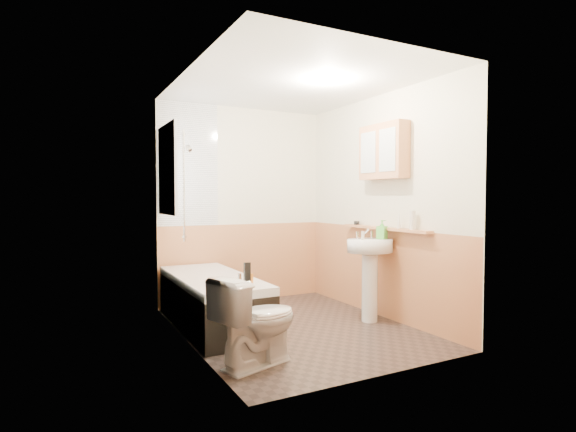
# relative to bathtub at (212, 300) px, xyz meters

# --- Properties ---
(floor) EXTENTS (2.80, 2.80, 0.00)m
(floor) POSITION_rel_bathtub_xyz_m (0.73, -0.47, -0.28)
(floor) COLOR #302622
(floor) RESTS_ON ground
(ceiling) EXTENTS (2.80, 2.80, 0.00)m
(ceiling) POSITION_rel_bathtub_xyz_m (0.73, -0.47, 2.22)
(ceiling) COLOR white
(ceiling) RESTS_ON ground
(wall_back) EXTENTS (2.20, 0.02, 2.50)m
(wall_back) POSITION_rel_bathtub_xyz_m (0.73, 0.94, 0.97)
(wall_back) COLOR #F0E8C6
(wall_back) RESTS_ON ground
(wall_front) EXTENTS (2.20, 0.02, 2.50)m
(wall_front) POSITION_rel_bathtub_xyz_m (0.73, -1.88, 0.97)
(wall_front) COLOR #F0E8C6
(wall_front) RESTS_ON ground
(wall_left) EXTENTS (0.02, 2.80, 2.50)m
(wall_left) POSITION_rel_bathtub_xyz_m (-0.38, -0.47, 0.97)
(wall_left) COLOR #F0E8C6
(wall_left) RESTS_ON ground
(wall_right) EXTENTS (0.02, 2.80, 2.50)m
(wall_right) POSITION_rel_bathtub_xyz_m (1.84, -0.47, 0.97)
(wall_right) COLOR #F0E8C6
(wall_right) RESTS_ON ground
(wainscot_right) EXTENTS (0.01, 2.80, 1.00)m
(wainscot_right) POSITION_rel_bathtub_xyz_m (1.82, -0.47, 0.22)
(wainscot_right) COLOR tan
(wainscot_right) RESTS_ON wall_right
(wainscot_front) EXTENTS (2.20, 0.01, 1.00)m
(wainscot_front) POSITION_rel_bathtub_xyz_m (0.73, -1.85, 0.22)
(wainscot_front) COLOR tan
(wainscot_front) RESTS_ON wall_front
(wainscot_back) EXTENTS (2.20, 0.01, 1.00)m
(wainscot_back) POSITION_rel_bathtub_xyz_m (0.73, 0.92, 0.22)
(wainscot_back) COLOR tan
(wainscot_back) RESTS_ON wall_back
(tile_cladding_left) EXTENTS (0.01, 2.80, 2.50)m
(tile_cladding_left) POSITION_rel_bathtub_xyz_m (-0.36, -0.47, 0.97)
(tile_cladding_left) COLOR white
(tile_cladding_left) RESTS_ON wall_left
(tile_return_back) EXTENTS (0.75, 0.01, 1.50)m
(tile_return_back) POSITION_rel_bathtub_xyz_m (0.00, 0.92, 1.47)
(tile_return_back) COLOR white
(tile_return_back) RESTS_ON wall_back
(window) EXTENTS (0.03, 0.79, 0.99)m
(window) POSITION_rel_bathtub_xyz_m (-0.33, 0.48, 1.37)
(window) COLOR white
(window) RESTS_ON wall_left
(bathtub) EXTENTS (0.70, 1.76, 0.67)m
(bathtub) POSITION_rel_bathtub_xyz_m (0.00, 0.00, 0.00)
(bathtub) COLOR black
(bathtub) RESTS_ON floor
(shower_riser) EXTENTS (0.10, 0.07, 1.09)m
(shower_riser) POSITION_rel_bathtub_xyz_m (-0.31, -0.13, 1.28)
(shower_riser) COLOR silver
(shower_riser) RESTS_ON wall_left
(toilet) EXTENTS (0.81, 0.60, 0.71)m
(toilet) POSITION_rel_bathtub_xyz_m (-0.03, -1.23, 0.08)
(toilet) COLOR white
(toilet) RESTS_ON floor
(sink) EXTENTS (0.52, 0.42, 1.01)m
(sink) POSITION_rel_bathtub_xyz_m (1.57, -0.62, 0.36)
(sink) COLOR white
(sink) RESTS_ON floor
(pine_shelf) EXTENTS (0.10, 1.37, 0.03)m
(pine_shelf) POSITION_rel_bathtub_xyz_m (1.77, -0.61, 0.73)
(pine_shelf) COLOR tan
(pine_shelf) RESTS_ON wall_right
(medicine_cabinet) EXTENTS (0.17, 0.67, 0.60)m
(medicine_cabinet) POSITION_rel_bathtub_xyz_m (1.74, -0.62, 1.57)
(medicine_cabinet) COLOR tan
(medicine_cabinet) RESTS_ON wall_right
(foam_can) EXTENTS (0.07, 0.07, 0.19)m
(foam_can) POSITION_rel_bathtub_xyz_m (1.77, -1.05, 0.84)
(foam_can) COLOR silver
(foam_can) RESTS_ON pine_shelf
(green_bottle) EXTENTS (0.05, 0.05, 0.20)m
(green_bottle) POSITION_rel_bathtub_xyz_m (1.77, -0.85, 0.84)
(green_bottle) COLOR silver
(green_bottle) RESTS_ON pine_shelf
(black_jar) EXTENTS (0.09, 0.09, 0.04)m
(black_jar) POSITION_rel_bathtub_xyz_m (1.77, -0.11, 0.77)
(black_jar) COLOR black
(black_jar) RESTS_ON pine_shelf
(soap_bottle) EXTENTS (0.17, 0.23, 0.10)m
(soap_bottle) POSITION_rel_bathtub_xyz_m (1.69, -0.68, 0.67)
(soap_bottle) COLOR #59C647
(soap_bottle) RESTS_ON sink
(clear_bottle) EXTENTS (0.04, 0.04, 0.09)m
(clear_bottle) POSITION_rel_bathtub_xyz_m (1.43, -0.68, 0.67)
(clear_bottle) COLOR silver
(clear_bottle) RESTS_ON sink
(blue_gel) EXTENTS (0.06, 0.04, 0.21)m
(blue_gel) POSITION_rel_bathtub_xyz_m (0.12, -0.66, 0.36)
(blue_gel) COLOR black
(blue_gel) RESTS_ON bathtub
(cream_jar) EXTENTS (0.11, 0.11, 0.06)m
(cream_jar) POSITION_rel_bathtub_xyz_m (-0.15, -0.72, 0.28)
(cream_jar) COLOR #59C647
(cream_jar) RESTS_ON bathtub
(orange_bottle) EXTENTS (0.04, 0.04, 0.09)m
(orange_bottle) POSITION_rel_bathtub_xyz_m (0.21, -0.57, 0.30)
(orange_bottle) COLOR orange
(orange_bottle) RESTS_ON bathtub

